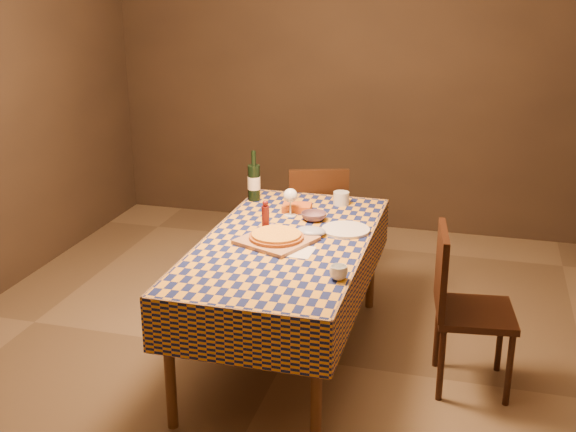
{
  "coord_description": "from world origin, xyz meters",
  "views": [
    {
      "loc": [
        1.03,
        -3.75,
        2.26
      ],
      "look_at": [
        0.0,
        0.05,
        0.9
      ],
      "focal_mm": 45.0,
      "sensor_mm": 36.0,
      "label": 1
    }
  ],
  "objects_px": {
    "wine_bottle": "(254,182)",
    "cutting_board": "(276,240)",
    "chair_right": "(461,301)",
    "dining_table": "(286,252)",
    "chair_far": "(317,219)",
    "white_plate": "(346,230)",
    "pizza": "(276,236)",
    "bowl": "(314,216)"
  },
  "relations": [
    {
      "from": "dining_table",
      "to": "wine_bottle",
      "type": "relative_size",
      "value": 5.41
    },
    {
      "from": "wine_bottle",
      "to": "cutting_board",
      "type": "bearing_deg",
      "value": -63.15
    },
    {
      "from": "cutting_board",
      "to": "chair_right",
      "type": "height_order",
      "value": "chair_right"
    },
    {
      "from": "white_plate",
      "to": "chair_far",
      "type": "height_order",
      "value": "chair_far"
    },
    {
      "from": "cutting_board",
      "to": "chair_right",
      "type": "xyz_separation_m",
      "value": [
        1.05,
        0.02,
        -0.26
      ]
    },
    {
      "from": "cutting_board",
      "to": "chair_right",
      "type": "relative_size",
      "value": 0.39
    },
    {
      "from": "pizza",
      "to": "chair_far",
      "type": "distance_m",
      "value": 1.16
    },
    {
      "from": "wine_bottle",
      "to": "chair_right",
      "type": "bearing_deg",
      "value": -26.24
    },
    {
      "from": "bowl",
      "to": "white_plate",
      "type": "relative_size",
      "value": 0.54
    },
    {
      "from": "cutting_board",
      "to": "chair_right",
      "type": "distance_m",
      "value": 1.08
    },
    {
      "from": "dining_table",
      "to": "chair_right",
      "type": "distance_m",
      "value": 1.02
    },
    {
      "from": "dining_table",
      "to": "pizza",
      "type": "height_order",
      "value": "pizza"
    },
    {
      "from": "pizza",
      "to": "chair_right",
      "type": "xyz_separation_m",
      "value": [
        1.05,
        0.02,
        -0.29
      ]
    },
    {
      "from": "pizza",
      "to": "bowl",
      "type": "distance_m",
      "value": 0.44
    },
    {
      "from": "cutting_board",
      "to": "pizza",
      "type": "relative_size",
      "value": 0.93
    },
    {
      "from": "bowl",
      "to": "chair_right",
      "type": "relative_size",
      "value": 0.17
    },
    {
      "from": "pizza",
      "to": "chair_far",
      "type": "height_order",
      "value": "chair_far"
    },
    {
      "from": "wine_bottle",
      "to": "chair_far",
      "type": "relative_size",
      "value": 0.37
    },
    {
      "from": "chair_far",
      "to": "white_plate",
      "type": "bearing_deg",
      "value": -66.42
    },
    {
      "from": "chair_far",
      "to": "chair_right",
      "type": "relative_size",
      "value": 1.0
    },
    {
      "from": "white_plate",
      "to": "chair_far",
      "type": "distance_m",
      "value": 0.96
    },
    {
      "from": "chair_far",
      "to": "chair_right",
      "type": "distance_m",
      "value": 1.54
    },
    {
      "from": "bowl",
      "to": "wine_bottle",
      "type": "xyz_separation_m",
      "value": [
        -0.48,
        0.3,
        0.1
      ]
    },
    {
      "from": "wine_bottle",
      "to": "white_plate",
      "type": "relative_size",
      "value": 1.18
    },
    {
      "from": "chair_right",
      "to": "cutting_board",
      "type": "bearing_deg",
      "value": -178.72
    },
    {
      "from": "pizza",
      "to": "chair_far",
      "type": "bearing_deg",
      "value": 91.03
    },
    {
      "from": "dining_table",
      "to": "chair_right",
      "type": "bearing_deg",
      "value": -1.33
    },
    {
      "from": "dining_table",
      "to": "chair_far",
      "type": "relative_size",
      "value": 1.98
    },
    {
      "from": "white_plate",
      "to": "cutting_board",
      "type": "bearing_deg",
      "value": -140.84
    },
    {
      "from": "chair_right",
      "to": "pizza",
      "type": "bearing_deg",
      "value": -178.72
    },
    {
      "from": "dining_table",
      "to": "chair_far",
      "type": "distance_m",
      "value": 1.1
    },
    {
      "from": "cutting_board",
      "to": "wine_bottle",
      "type": "bearing_deg",
      "value": 116.85
    },
    {
      "from": "wine_bottle",
      "to": "pizza",
      "type": "bearing_deg",
      "value": -63.15
    },
    {
      "from": "bowl",
      "to": "cutting_board",
      "type": "bearing_deg",
      "value": -105.77
    },
    {
      "from": "cutting_board",
      "to": "white_plate",
      "type": "relative_size",
      "value": 1.27
    },
    {
      "from": "white_plate",
      "to": "chair_right",
      "type": "bearing_deg",
      "value": -20.37
    },
    {
      "from": "cutting_board",
      "to": "bowl",
      "type": "xyz_separation_m",
      "value": [
        0.12,
        0.42,
        0.01
      ]
    },
    {
      "from": "cutting_board",
      "to": "bowl",
      "type": "distance_m",
      "value": 0.44
    },
    {
      "from": "dining_table",
      "to": "chair_right",
      "type": "relative_size",
      "value": 1.98
    },
    {
      "from": "bowl",
      "to": "chair_right",
      "type": "bearing_deg",
      "value": -23.35
    },
    {
      "from": "dining_table",
      "to": "wine_bottle",
      "type": "height_order",
      "value": "wine_bottle"
    },
    {
      "from": "white_plate",
      "to": "chair_right",
      "type": "height_order",
      "value": "chair_right"
    }
  ]
}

